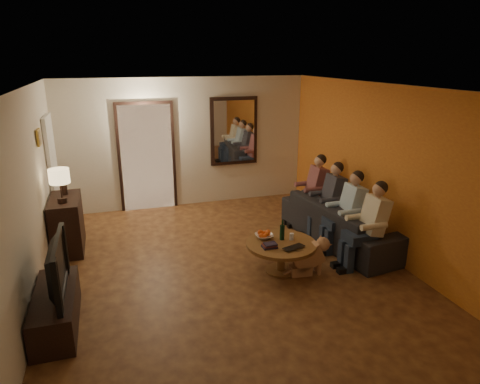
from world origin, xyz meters
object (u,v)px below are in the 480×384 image
object	(u,v)px
table_lamp	(60,186)
bowl	(264,236)
dog	(308,256)
laptop	(296,249)
sofa	(343,222)
tv_stand	(56,310)
tv	(50,268)
person_b	(348,214)
wine_bottle	(282,230)
person_d	(313,192)
person_c	(329,203)
person_a	(370,228)
coffee_table	(281,257)
dresser	(67,224)

from	to	relation	value
table_lamp	bowl	world-z (taller)	table_lamp
dog	laptop	distance (m)	0.31
sofa	tv_stand	bearing A→B (deg)	97.12
tv	laptop	bearing A→B (deg)	-86.72
person_b	dog	world-z (taller)	person_b
tv	sofa	distance (m)	4.51
bowl	wine_bottle	size ratio (longest dim) A/B	0.84
tv	person_d	bearing A→B (deg)	-64.49
person_b	table_lamp	bearing A→B (deg)	165.15
table_lamp	person_c	size ratio (longest dim) A/B	0.45
laptop	dog	bearing A→B (deg)	4.67
tv	person_b	distance (m)	4.33
tv_stand	person_a	size ratio (longest dim) A/B	1.07
tv	coffee_table	xyz separation A→B (m)	(2.96, 0.46, -0.52)
person_b	person_a	bearing A→B (deg)	-90.00
table_lamp	person_a	bearing A→B (deg)	-22.11
dog	dresser	bearing A→B (deg)	154.97
dresser	tv	xyz separation A→B (m)	(0.00, -2.17, 0.31)
tv	wine_bottle	bearing A→B (deg)	-79.56
dresser	wine_bottle	bearing A→B (deg)	-28.23
person_b	person_c	world-z (taller)	same
tv_stand	tv	xyz separation A→B (m)	(0.00, 0.00, 0.53)
person_c	wine_bottle	size ratio (longest dim) A/B	3.87
tv	sofa	xyz separation A→B (m)	(4.35, 1.13, -0.39)
bowl	table_lamp	bearing A→B (deg)	155.34
person_a	tv	bearing A→B (deg)	-176.93
dresser	coffee_table	distance (m)	3.43
tv	wine_bottle	xyz separation A→B (m)	(3.01, 0.56, -0.14)
bowl	tv	bearing A→B (deg)	-166.37
person_c	dog	xyz separation A→B (m)	(-0.95, -1.16, -0.32)
wine_bottle	sofa	bearing A→B (deg)	23.22
person_d	wine_bottle	world-z (taller)	person_d
person_a	wine_bottle	xyz separation A→B (m)	(-1.23, 0.33, 0.01)
tv	laptop	size ratio (longest dim) A/B	3.35
sofa	dog	world-z (taller)	sofa
bowl	wine_bottle	distance (m)	0.29
dresser	table_lamp	bearing A→B (deg)	-90.00
dog	bowl	world-z (taller)	dog
person_d	wine_bottle	distance (m)	1.92
sofa	laptop	distance (m)	1.60
coffee_table	person_a	bearing A→B (deg)	-10.06
sofa	person_b	xyz separation A→B (m)	(-0.10, -0.30, 0.25)
dresser	person_b	size ratio (longest dim) A/B	0.81
tv_stand	person_a	bearing A→B (deg)	3.07
dresser	person_c	xyz separation A→B (m)	(4.25, -0.75, 0.17)
tv	coffee_table	size ratio (longest dim) A/B	1.10
dresser	coffee_table	world-z (taller)	dresser
dresser	laptop	distance (m)	3.66
person_a	bowl	xyz separation A→B (m)	(-1.46, 0.45, -0.12)
coffee_table	dog	bearing A→B (deg)	-28.97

